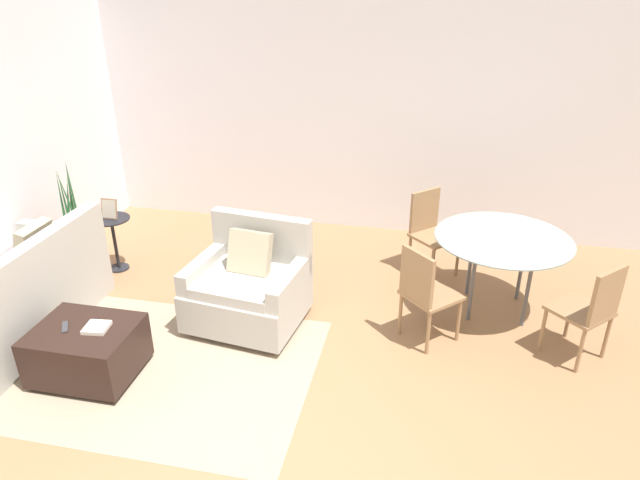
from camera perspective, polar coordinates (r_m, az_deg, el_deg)
name	(u,v)px	position (r m, az deg, el deg)	size (l,w,h in m)	color
ground_plane	(262,445)	(4.23, -5.87, -19.75)	(20.00, 20.00, 0.00)	#936B47
wall_back	(353,119)	(6.94, 3.28, 11.98)	(12.00, 0.06, 2.75)	white
area_rug	(160,368)	(5.03, -15.68, -12.18)	(2.53, 1.89, 0.01)	gray
couch	(6,309)	(5.70, -28.91, -6.04)	(0.94, 2.02, 0.96)	#B2ADA3
armchair	(249,287)	(5.27, -7.12, -4.70)	(1.08, 0.97, 0.95)	#B2ADA3
ottoman	(87,350)	(5.00, -22.25, -10.10)	(0.79, 0.64, 0.44)	black
book_stack	(97,327)	(4.84, -21.43, -8.15)	(0.20, 0.20, 0.03)	beige
tv_remote_primary	(65,327)	(4.96, -24.14, -7.92)	(0.12, 0.16, 0.01)	#333338
potted_plant	(77,239)	(6.86, -23.16, 0.07)	(0.33, 0.33, 1.20)	maroon
side_table	(113,234)	(6.50, -19.95, 0.57)	(0.39, 0.39, 0.60)	black
picture_frame	(109,209)	(6.39, -20.34, 2.93)	(0.18, 0.07, 0.21)	#8C6647
dining_table	(502,245)	(5.52, 17.78, -0.45)	(1.25, 1.25, 0.76)	#8C9E99
dining_chair_near_left	(425,290)	(4.96, 10.41, -4.90)	(0.59, 0.59, 0.90)	#93704C
dining_chair_near_right	(591,307)	(5.14, 25.49, -6.06)	(0.59, 0.59, 0.90)	#93704C
dining_chair_far_left	(430,227)	(6.16, 10.94, 1.30)	(0.59, 0.59, 0.90)	#93704C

